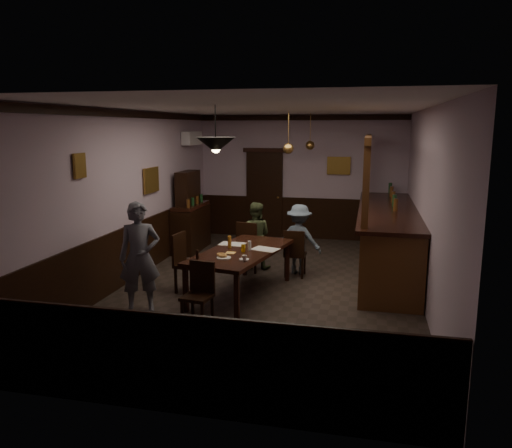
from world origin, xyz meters
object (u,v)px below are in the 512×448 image
(person_seated_right, at_px, (299,239))
(coffee_cup, at_px, (245,258))
(chair_far_left, at_px, (249,244))
(sideboard, at_px, (190,219))
(bar_counter, at_px, (387,238))
(pendant_brass_far, at_px, (310,145))
(chair_far_right, at_px, (295,251))
(person_standing, at_px, (140,257))
(chair_side, at_px, (185,260))
(soda_can, at_px, (243,248))
(dining_table, at_px, (241,254))
(pendant_iron, at_px, (216,145))
(chair_near, at_px, (199,290))
(pendant_brass_mid, at_px, (288,149))
(person_seated_left, at_px, (255,235))

(person_seated_right, height_order, coffee_cup, person_seated_right)
(chair_far_left, xyz_separation_m, sideboard, (-1.67, 1.39, 0.18))
(bar_counter, relative_size, pendant_brass_far, 5.62)
(chair_far_right, relative_size, person_standing, 0.54)
(chair_side, bearing_deg, person_seated_right, -41.32)
(chair_far_right, relative_size, soda_can, 7.32)
(dining_table, xyz_separation_m, pendant_brass_far, (0.65, 3.67, 1.61))
(pendant_iron, relative_size, pendant_brass_far, 0.82)
(chair_near, bearing_deg, chair_far_left, 96.19)
(chair_near, height_order, soda_can, chair_near)
(coffee_cup, xyz_separation_m, pendant_brass_mid, (0.23, 2.50, 1.50))
(chair_far_left, relative_size, soda_can, 8.03)
(bar_counter, bearing_deg, chair_far_right, -155.22)
(person_seated_right, height_order, pendant_iron, pendant_iron)
(chair_near, xyz_separation_m, pendant_brass_mid, (0.71, 3.17, 1.82))
(dining_table, relative_size, chair_far_right, 2.68)
(chair_far_left, bearing_deg, coffee_cup, 112.48)
(chair_near, bearing_deg, coffee_cup, 62.29)
(person_standing, distance_m, person_seated_left, 2.87)
(person_standing, relative_size, coffee_cup, 20.48)
(person_standing, relative_size, pendant_brass_mid, 2.02)
(chair_side, bearing_deg, sideboard, 26.49)
(person_seated_right, xyz_separation_m, pendant_brass_mid, (-0.30, 0.44, 1.65))
(dining_table, bearing_deg, chair_near, -101.40)
(sideboard, relative_size, bar_counter, 0.39)
(dining_table, xyz_separation_m, person_standing, (-1.27, -1.02, 0.13))
(coffee_cup, height_order, sideboard, sideboard)
(person_seated_left, height_order, pendant_iron, pendant_iron)
(pendant_brass_mid, bearing_deg, chair_side, -126.49)
(chair_near, height_order, coffee_cup, chair_near)
(pendant_brass_far, bearing_deg, person_seated_right, -87.56)
(person_seated_right, bearing_deg, person_standing, 64.32)
(dining_table, bearing_deg, pendant_brass_far, 80.01)
(pendant_iron, bearing_deg, coffee_cup, 22.64)
(chair_far_right, distance_m, pendant_brass_far, 3.10)
(soda_can, relative_size, pendant_iron, 0.18)
(chair_far_left, bearing_deg, dining_table, 109.00)
(person_seated_left, xyz_separation_m, pendant_brass_mid, (0.59, 0.26, 1.65))
(chair_far_left, distance_m, person_seated_right, 0.95)
(pendant_brass_mid, bearing_deg, bar_counter, 1.42)
(dining_table, bearing_deg, coffee_cup, -71.20)
(person_standing, bearing_deg, person_seated_left, 42.48)
(person_standing, relative_size, sideboard, 0.93)
(pendant_brass_mid, bearing_deg, person_seated_left, -155.71)
(pendant_iron, bearing_deg, chair_near, -101.69)
(chair_side, distance_m, person_seated_left, 1.82)
(sideboard, bearing_deg, bar_counter, -10.78)
(bar_counter, bearing_deg, soda_can, -138.39)
(sideboard, xyz_separation_m, pendant_brass_mid, (2.31, -0.85, 1.59))
(coffee_cup, distance_m, soda_can, 0.55)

